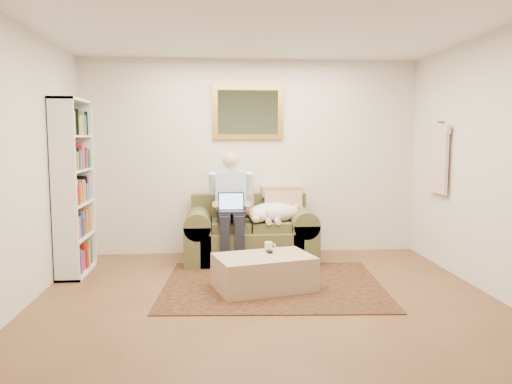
{
  "coord_description": "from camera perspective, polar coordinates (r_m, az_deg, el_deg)",
  "views": [
    {
      "loc": [
        -0.48,
        -4.21,
        1.57
      ],
      "look_at": [
        -0.02,
        1.41,
        0.95
      ],
      "focal_mm": 35.0,
      "sensor_mm": 36.0,
      "label": 1
    }
  ],
  "objects": [
    {
      "name": "tv_remote",
      "position": [
        5.34,
        1.47,
        -6.78
      ],
      "size": [
        0.07,
        0.16,
        0.02
      ],
      "primitive_type": "cube",
      "rotation": [
        0.0,
        0.0,
        0.15
      ],
      "color": "black",
      "rests_on": "ottoman"
    },
    {
      "name": "ottoman",
      "position": [
        5.23,
        0.9,
        -9.17
      ],
      "size": [
        1.11,
        0.86,
        0.36
      ],
      "primitive_type": "cube",
      "rotation": [
        0.0,
        0.0,
        0.27
      ],
      "color": "tan",
      "rests_on": "room_shell"
    },
    {
      "name": "coffee_mug",
      "position": [
        5.37,
        1.43,
        -6.27
      ],
      "size": [
        0.08,
        0.08,
        0.1
      ],
      "primitive_type": "cylinder",
      "color": "white",
      "rests_on": "ottoman"
    },
    {
      "name": "sofa",
      "position": [
        6.41,
        -0.66,
        -5.3
      ],
      "size": [
        1.65,
        0.84,
        0.99
      ],
      "color": "brown",
      "rests_on": "room_shell"
    },
    {
      "name": "bookshelf",
      "position": [
        6.06,
        -20.14,
        0.49
      ],
      "size": [
        0.28,
        0.8,
        2.0
      ],
      "primitive_type": null,
      "color": "white",
      "rests_on": "room_shell"
    },
    {
      "name": "hanging_shirt",
      "position": [
        6.4,
        20.07,
        3.93
      ],
      "size": [
        0.06,
        0.52,
        0.9
      ],
      "primitive_type": null,
      "color": "beige",
      "rests_on": "room_shell"
    },
    {
      "name": "seated_man",
      "position": [
        6.17,
        -2.85,
        -1.9
      ],
      "size": [
        0.54,
        0.77,
        1.38
      ],
      "primitive_type": null,
      "color": "#8CB7D8",
      "rests_on": "sofa"
    },
    {
      "name": "laptop",
      "position": [
        6.11,
        -2.84,
        -1.68
      ],
      "size": [
        0.32,
        0.25,
        0.23
      ],
      "color": "black",
      "rests_on": "seated_man"
    },
    {
      "name": "sleeping_dog",
      "position": [
        6.29,
        2.08,
        -2.33
      ],
      "size": [
        0.68,
        0.43,
        0.25
      ],
      "primitive_type": null,
      "color": "white",
      "rests_on": "sofa"
    },
    {
      "name": "rug",
      "position": [
        5.41,
        1.93,
        -10.53
      ],
      "size": [
        2.42,
        1.99,
        0.01
      ],
      "primitive_type": "cube",
      "rotation": [
        0.0,
        0.0,
        -0.07
      ],
      "color": "black",
      "rests_on": "room_shell"
    },
    {
      "name": "room_shell",
      "position": [
        4.6,
        1.34,
        2.89
      ],
      "size": [
        4.51,
        5.0,
        2.61
      ],
      "color": "brown",
      "rests_on": "ground"
    },
    {
      "name": "wall_mirror",
      "position": [
        6.7,
        -0.93,
        9.1
      ],
      "size": [
        0.94,
        0.04,
        0.72
      ],
      "color": "gold",
      "rests_on": "room_shell"
    }
  ]
}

